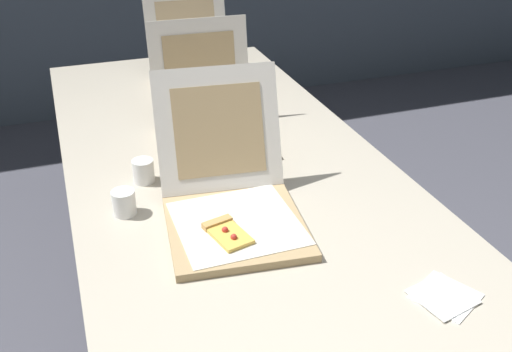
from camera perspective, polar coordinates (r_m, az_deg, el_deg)
name	(u,v)px	position (r m, az deg, el deg)	size (l,w,h in m)	color
table	(231,179)	(1.82, -2.46, -0.32)	(0.98, 2.35, 0.73)	#BCB29E
pizza_box_front	(232,204)	(1.51, -2.40, -2.82)	(0.40, 0.51, 0.35)	tan
pizza_box_middle	(212,124)	(1.97, -4.39, 5.14)	(0.37, 0.42, 0.36)	tan
pizza_box_back	(196,73)	(2.45, -5.92, 10.05)	(0.37, 0.44, 0.36)	tan
cup_white_near_center	(124,203)	(1.59, -12.87, -2.57)	(0.06, 0.06, 0.07)	white
cup_white_mid	(143,171)	(1.73, -11.03, 0.49)	(0.06, 0.06, 0.07)	white
napkin_pile	(444,296)	(1.36, 18.04, -11.20)	(0.17, 0.17, 0.01)	white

